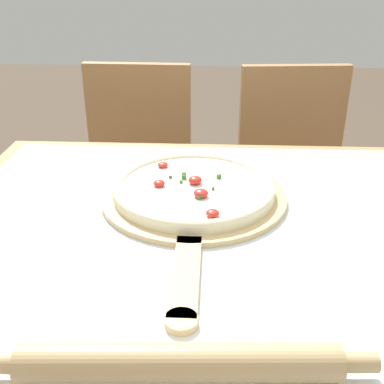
# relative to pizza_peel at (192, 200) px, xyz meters

# --- Properties ---
(dining_table) EXTENTS (1.13, 0.95, 0.74)m
(dining_table) POSITION_rel_pizza_peel_xyz_m (0.04, -0.11, -0.12)
(dining_table) COLOR #A87F51
(dining_table) RESTS_ON ground_plane
(towel_cloth) EXTENTS (1.05, 0.87, 0.00)m
(towel_cloth) POSITION_rel_pizza_peel_xyz_m (0.04, -0.11, -0.01)
(towel_cloth) COLOR silver
(towel_cloth) RESTS_ON dining_table
(pizza_peel) EXTENTS (0.40, 0.62, 0.01)m
(pizza_peel) POSITION_rel_pizza_peel_xyz_m (0.00, 0.00, 0.00)
(pizza_peel) COLOR tan
(pizza_peel) RESTS_ON towel_cloth
(pizza) EXTENTS (0.35, 0.35, 0.04)m
(pizza) POSITION_rel_pizza_peel_xyz_m (-0.00, 0.02, 0.02)
(pizza) COLOR beige
(pizza) RESTS_ON pizza_peel
(rolling_pin) EXTENTS (0.49, 0.07, 0.05)m
(rolling_pin) POSITION_rel_pizza_peel_xyz_m (0.00, -0.47, 0.02)
(rolling_pin) COLOR tan
(rolling_pin) RESTS_ON towel_cloth
(chair_left) EXTENTS (0.41, 0.41, 0.87)m
(chair_left) POSITION_rel_pizza_peel_xyz_m (-0.24, 0.69, -0.25)
(chair_left) COLOR #A37547
(chair_left) RESTS_ON ground_plane
(chair_right) EXTENTS (0.43, 0.43, 0.87)m
(chair_right) POSITION_rel_pizza_peel_xyz_m (0.33, 0.69, -0.25)
(chair_right) COLOR #A37547
(chair_right) RESTS_ON ground_plane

